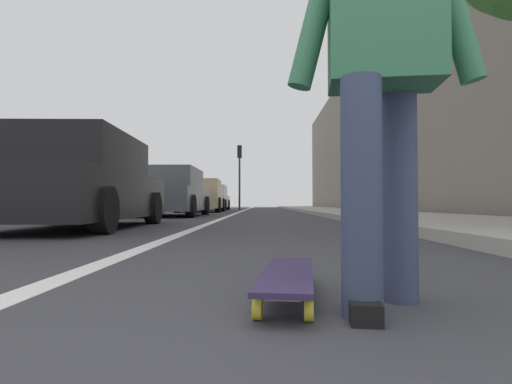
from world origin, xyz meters
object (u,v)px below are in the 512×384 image
parked_car_far (201,196)px  skateboard (287,276)px  traffic_light (240,165)px  skater_person (383,55)px  parked_car_near (78,184)px  parked_car_end (213,198)px  parked_car_mid (170,193)px

parked_car_far → skateboard: bearing=-170.4°
traffic_light → skater_person: bearing=-175.7°
parked_car_near → traffic_light: traffic_light is taller
parked_car_end → parked_car_near: bearing=-179.9°
skateboard → skater_person: (-0.15, -0.35, 0.84)m
parked_car_near → parked_car_end: parked_car_end is taller
skater_person → parked_car_far: bearing=10.6°
skater_person → parked_car_mid: size_ratio=0.36×
skateboard → parked_car_mid: (11.09, 2.97, 0.62)m
skater_person → traffic_light: bearing=4.3°
parked_car_mid → skater_person: bearing=-163.6°
parked_car_far → traffic_light: size_ratio=1.03×
skateboard → parked_car_far: size_ratio=0.20×
skater_person → parked_car_far: size_ratio=0.39×
parked_car_mid → parked_car_end: 11.71m
skateboard → parked_car_near: size_ratio=0.19×
parked_car_mid → traffic_light: (13.49, -1.44, 2.15)m
skateboard → parked_car_mid: 11.50m
parked_car_far → parked_car_end: size_ratio=0.96×
parked_car_near → parked_car_far: 12.48m
parked_car_near → parked_car_far: (12.48, -0.09, 0.03)m
skater_person → parked_car_end: 23.20m
skater_person → parked_car_near: bearing=34.3°
parked_car_near → skater_person: bearing=-145.7°
skateboard → parked_car_end: parked_car_end is taller
parked_car_near → traffic_light: size_ratio=1.07×
skateboard → traffic_light: (24.58, 1.53, 2.77)m
skateboard → skater_person: size_ratio=0.52×
parked_car_end → skater_person: bearing=-171.6°
parked_car_end → traffic_light: (1.78, -1.51, 2.16)m
skater_person → parked_car_far: (17.39, 3.26, -0.22)m
traffic_light → parked_car_near: bearing=175.7°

